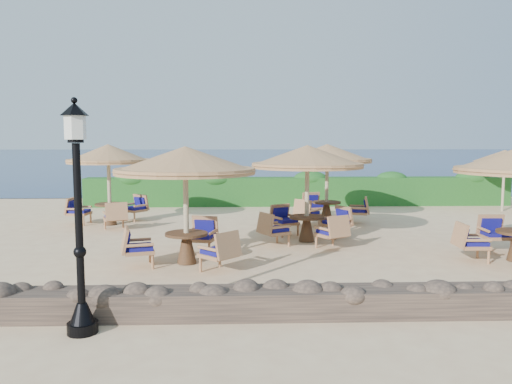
# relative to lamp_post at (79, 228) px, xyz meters

# --- Properties ---
(ground) EXTENTS (120.00, 120.00, 0.00)m
(ground) POSITION_rel_lamp_post_xyz_m (4.80, 6.80, -1.55)
(ground) COLOR beige
(ground) RESTS_ON ground
(sea) EXTENTS (160.00, 160.00, 0.00)m
(sea) POSITION_rel_lamp_post_xyz_m (4.80, 76.80, -1.55)
(sea) COLOR #0B1C4A
(sea) RESTS_ON ground
(hedge) EXTENTS (18.00, 0.90, 1.20)m
(hedge) POSITION_rel_lamp_post_xyz_m (4.80, 14.00, -0.95)
(hedge) COLOR #184C19
(hedge) RESTS_ON ground
(stone_wall) EXTENTS (15.00, 0.65, 0.44)m
(stone_wall) POSITION_rel_lamp_post_xyz_m (4.80, 0.60, -1.33)
(stone_wall) COLOR brown
(stone_wall) RESTS_ON ground
(lamp_post) EXTENTS (0.44, 0.44, 3.31)m
(lamp_post) POSITION_rel_lamp_post_xyz_m (0.00, 0.00, 0.00)
(lamp_post) COLOR black
(lamp_post) RESTS_ON ground
(extra_parasol) EXTENTS (2.30, 2.30, 2.41)m
(extra_parasol) POSITION_rel_lamp_post_xyz_m (12.60, 12.00, 0.62)
(extra_parasol) COLOR tan
(extra_parasol) RESTS_ON ground
(cafe_set_0) EXTENTS (3.18, 3.18, 2.65)m
(cafe_set_0) POSITION_rel_lamp_post_xyz_m (1.08, 4.06, 0.44)
(cafe_set_0) COLOR tan
(cafe_set_0) RESTS_ON ground
(cafe_set_1) EXTENTS (3.07, 3.07, 2.65)m
(cafe_set_1) POSITION_rel_lamp_post_xyz_m (4.13, 6.42, 0.34)
(cafe_set_1) COLOR tan
(cafe_set_1) RESTS_ON ground
(cafe_set_3) EXTENTS (2.77, 2.76, 2.65)m
(cafe_set_3) POSITION_rel_lamp_post_xyz_m (-1.99, 9.33, 0.33)
(cafe_set_3) COLOR tan
(cafe_set_3) RESTS_ON ground
(cafe_set_4) EXTENTS (3.01, 3.01, 2.65)m
(cafe_set_4) POSITION_rel_lamp_post_xyz_m (5.24, 9.62, 0.40)
(cafe_set_4) COLOR tan
(cafe_set_4) RESTS_ON ground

